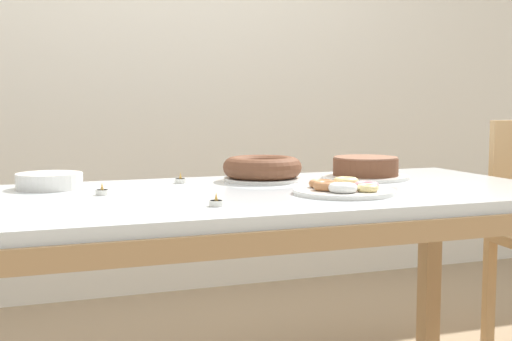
% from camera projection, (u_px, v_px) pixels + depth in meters
% --- Properties ---
extents(wall_back, '(8.00, 0.10, 2.60)m').
position_uv_depth(wall_back, '(155.00, 46.00, 3.70)').
color(wall_back, silver).
rests_on(wall_back, ground).
extents(dining_table, '(1.86, 0.93, 0.74)m').
position_uv_depth(dining_table, '(272.00, 216.00, 2.24)').
color(dining_table, silver).
rests_on(dining_table, ground).
extents(cake_chocolate_round, '(0.31, 0.31, 0.08)m').
position_uv_depth(cake_chocolate_round, '(366.00, 169.00, 2.55)').
color(cake_chocolate_round, silver).
rests_on(cake_chocolate_round, dining_table).
extents(cake_golden_bundt, '(0.28, 0.28, 0.08)m').
position_uv_depth(cake_golden_bundt, '(262.00, 169.00, 2.48)').
color(cake_golden_bundt, silver).
rests_on(cake_golden_bundt, dining_table).
extents(pastry_platter, '(0.31, 0.31, 0.04)m').
position_uv_depth(pastry_platter, '(343.00, 189.00, 2.15)').
color(pastry_platter, silver).
rests_on(pastry_platter, dining_table).
extents(plate_stack, '(0.21, 0.21, 0.05)m').
position_uv_depth(plate_stack, '(49.00, 181.00, 2.27)').
color(plate_stack, silver).
rests_on(plate_stack, dining_table).
extents(tealight_near_cakes, '(0.04, 0.04, 0.04)m').
position_uv_depth(tealight_near_cakes, '(180.00, 180.00, 2.42)').
color(tealight_near_cakes, silver).
rests_on(tealight_near_cakes, dining_table).
extents(tealight_centre, '(0.04, 0.04, 0.04)m').
position_uv_depth(tealight_centre, '(216.00, 202.00, 1.90)').
color(tealight_centre, silver).
rests_on(tealight_centre, dining_table).
extents(tealight_near_front, '(0.04, 0.04, 0.04)m').
position_uv_depth(tealight_near_front, '(102.00, 192.00, 2.12)').
color(tealight_near_front, silver).
rests_on(tealight_near_front, dining_table).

